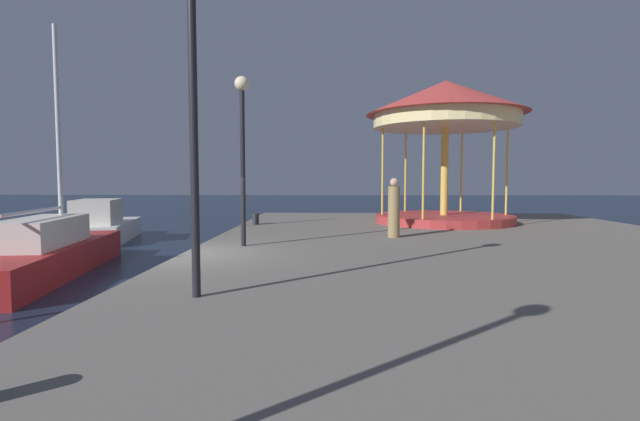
# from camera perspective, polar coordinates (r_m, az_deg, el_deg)

# --- Properties ---
(ground_plane) EXTENTS (120.00, 120.00, 0.00)m
(ground_plane) POSITION_cam_1_polar(r_m,az_deg,el_deg) (11.22, -16.29, -9.06)
(ground_plane) COLOR #162338
(quay_dock) EXTENTS (14.35, 25.41, 0.80)m
(quay_dock) POSITION_cam_1_polar(r_m,az_deg,el_deg) (11.25, 21.34, -7.06)
(quay_dock) COLOR slate
(quay_dock) RESTS_ON ground
(sailboat_red) EXTENTS (2.81, 7.11, 6.62)m
(sailboat_red) POSITION_cam_1_polar(r_m,az_deg,el_deg) (13.94, -30.26, -4.50)
(sailboat_red) COLOR maroon
(sailboat_red) RESTS_ON ground
(motorboat_white) EXTENTS (3.05, 5.11, 1.68)m
(motorboat_white) POSITION_cam_1_polar(r_m,az_deg,el_deg) (20.72, -24.80, -1.66)
(motorboat_white) COLOR white
(motorboat_white) RESTS_ON ground
(carousel) EXTENTS (5.97, 5.97, 5.33)m
(carousel) POSITION_cam_1_polar(r_m,az_deg,el_deg) (18.71, 14.87, 10.75)
(carousel) COLOR #B23333
(carousel) RESTS_ON quay_dock
(lamp_post_mid_promenade) EXTENTS (0.36, 0.36, 4.72)m
(lamp_post_mid_promenade) POSITION_cam_1_polar(r_m,az_deg,el_deg) (7.03, -15.09, 16.11)
(lamp_post_mid_promenade) COLOR black
(lamp_post_mid_promenade) RESTS_ON quay_dock
(lamp_post_far_end) EXTENTS (0.36, 0.36, 4.18)m
(lamp_post_far_end) POSITION_cam_1_polar(r_m,az_deg,el_deg) (11.94, -9.32, 9.52)
(lamp_post_far_end) COLOR black
(lamp_post_far_end) RESTS_ON quay_dock
(bollard_south) EXTENTS (0.24, 0.24, 0.40)m
(bollard_south) POSITION_cam_1_polar(r_m,az_deg,el_deg) (17.54, -7.75, -1.00)
(bollard_south) COLOR #2D2D33
(bollard_south) RESTS_ON quay_dock
(person_mid_promenade) EXTENTS (0.34, 0.34, 1.70)m
(person_mid_promenade) POSITION_cam_1_polar(r_m,az_deg,el_deg) (13.65, 8.88, 0.09)
(person_mid_promenade) COLOR #937A4C
(person_mid_promenade) RESTS_ON quay_dock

